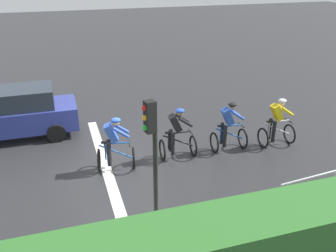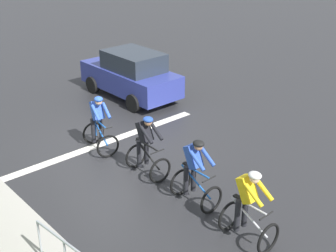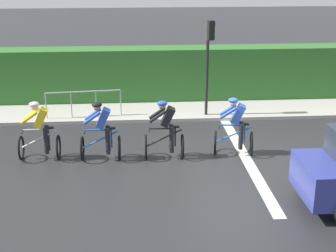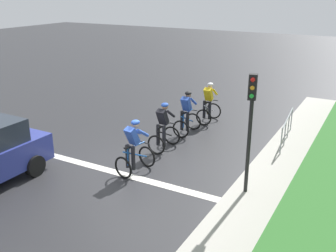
{
  "view_description": "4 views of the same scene",
  "coord_description": "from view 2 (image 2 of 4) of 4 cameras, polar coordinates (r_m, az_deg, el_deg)",
  "views": [
    {
      "loc": [
        9.93,
        -1.43,
        5.73
      ],
      "look_at": [
        -0.11,
        1.71,
        1.03
      ],
      "focal_mm": 39.6,
      "sensor_mm": 36.0,
      "label": 1
    },
    {
      "loc": [
        6.61,
        10.03,
        6.12
      ],
      "look_at": [
        -0.42,
        2.13,
        1.29
      ],
      "focal_mm": 48.77,
      "sensor_mm": 36.0,
      "label": 2
    },
    {
      "loc": [
        -12.99,
        2.82,
        5.5
      ],
      "look_at": [
        -0.5,
        1.9,
        1.15
      ],
      "focal_mm": 54.17,
      "sensor_mm": 36.0,
      "label": 3
    },
    {
      "loc": [
        6.35,
        -8.88,
        5.29
      ],
      "look_at": [
        0.65,
        1.31,
        1.15
      ],
      "focal_mm": 41.78,
      "sensor_mm": 36.0,
      "label": 4
    }
  ],
  "objects": [
    {
      "name": "ground_plane",
      "position": [
        13.48,
        -7.38,
        -2.65
      ],
      "size": [
        80.0,
        80.0,
        0.0
      ],
      "primitive_type": "plane",
      "color": "#28282B"
    },
    {
      "name": "cyclist_mid",
      "position": [
        11.66,
        -2.71,
        -2.62
      ],
      "size": [
        0.71,
        1.1,
        1.66
      ],
      "color": "black",
      "rests_on": "ground"
    },
    {
      "name": "cyclist_second",
      "position": [
        10.51,
        3.38,
        -5.89
      ],
      "size": [
        0.69,
        1.09,
        1.66
      ],
      "color": "black",
      "rests_on": "ground"
    },
    {
      "name": "road_marking_stop_line",
      "position": [
        13.72,
        -8.15,
        -2.17
      ],
      "size": [
        7.0,
        0.3,
        0.01
      ],
      "primitive_type": "cube",
      "color": "silver",
      "rests_on": "ground"
    },
    {
      "name": "car_navy",
      "position": [
        16.93,
        -4.65,
        6.44
      ],
      "size": [
        1.89,
        4.1,
        1.76
      ],
      "color": "navy",
      "rests_on": "ground"
    },
    {
      "name": "cyclist_fourth",
      "position": [
        13.05,
        -8.63,
        0.21
      ],
      "size": [
        0.86,
        1.18,
        1.66
      ],
      "color": "black",
      "rests_on": "ground"
    },
    {
      "name": "cyclist_lead",
      "position": [
        9.48,
        10.0,
        -10.01
      ],
      "size": [
        0.68,
        1.08,
        1.66
      ],
      "color": "black",
      "rests_on": "ground"
    }
  ]
}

